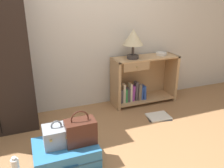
{
  "coord_description": "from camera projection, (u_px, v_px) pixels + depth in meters",
  "views": [
    {
      "loc": [
        -0.78,
        -1.71,
        1.58
      ],
      "look_at": [
        0.19,
        0.8,
        0.55
      ],
      "focal_mm": 37.65,
      "sensor_mm": 36.0,
      "label": 1
    }
  ],
  "objects": [
    {
      "name": "back_wall",
      "position": [
        80.0,
        17.0,
        3.16
      ],
      "size": [
        6.4,
        0.1,
        2.6
      ],
      "primitive_type": "cube",
      "color": "beige",
      "rests_on": "ground_plane"
    },
    {
      "name": "open_book_on_floor",
      "position": [
        158.0,
        116.0,
        3.23
      ],
      "size": [
        0.37,
        0.33,
        0.02
      ],
      "color": "white",
      "rests_on": "ground_plane"
    },
    {
      "name": "bookshelf",
      "position": [
        141.0,
        81.0,
        3.58
      ],
      "size": [
        1.0,
        0.35,
        0.72
      ],
      "color": "tan",
      "rests_on": "ground_plane"
    },
    {
      "name": "bottle",
      "position": [
        16.0,
        168.0,
        2.13
      ],
      "size": [
        0.07,
        0.07,
        0.22
      ],
      "color": "white",
      "rests_on": "ground_plane"
    },
    {
      "name": "ground_plane",
      "position": [
        123.0,
        165.0,
        2.32
      ],
      "size": [
        9.0,
        9.0,
        0.0
      ],
      "primitive_type": "plane",
      "color": "#9E7047"
    },
    {
      "name": "suitcase_large",
      "position": [
        66.0,
        153.0,
        2.32
      ],
      "size": [
        0.62,
        0.48,
        0.22
      ],
      "color": "teal",
      "rests_on": "ground_plane"
    },
    {
      "name": "train_case",
      "position": [
        57.0,
        135.0,
        2.26
      ],
      "size": [
        0.26,
        0.23,
        0.26
      ],
      "color": "#8E99A3",
      "rests_on": "suitcase_large"
    },
    {
      "name": "bowl",
      "position": [
        161.0,
        54.0,
        3.54
      ],
      "size": [
        0.16,
        0.16,
        0.04
      ],
      "primitive_type": "cylinder",
      "color": "silver",
      "rests_on": "bookshelf"
    },
    {
      "name": "table_lamp",
      "position": [
        133.0,
        39.0,
        3.26
      ],
      "size": [
        0.29,
        0.29,
        0.42
      ],
      "color": "#3D3838",
      "rests_on": "bookshelf"
    },
    {
      "name": "handbag",
      "position": [
        81.0,
        131.0,
        2.27
      ],
      "size": [
        0.29,
        0.18,
        0.35
      ],
      "color": "#472319",
      "rests_on": "suitcase_large"
    }
  ]
}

